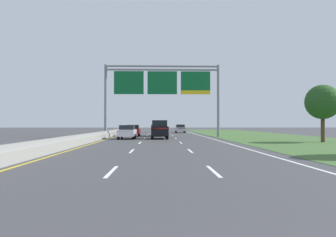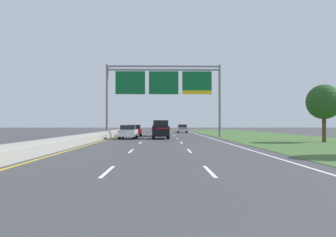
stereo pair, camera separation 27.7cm
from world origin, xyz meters
The scene contains 12 objects.
ground_plane centered at (0.00, 35.00, 0.00)m, with size 220.00×220.00×0.00m, color #3D3D3F.
lane_striping centered at (0.00, 34.54, 0.00)m, with size 11.96×106.00×0.01m.
grass_verge_right centered at (13.95, 35.00, 0.01)m, with size 14.00×110.00×0.02m, color #3D602D.
median_barrier_concrete centered at (-6.60, 35.00, 0.35)m, with size 0.60×110.00×0.85m.
overhead_sign_gantry centered at (0.30, 41.58, 6.68)m, with size 15.06×0.42×9.44m.
pickup_truck_darkgreen centered at (-0.22, 44.94, 1.07)m, with size 2.16×5.46×2.20m.
car_black_centre_lane_suv centered at (-0.06, 36.47, 1.10)m, with size 1.97×4.73×2.11m.
car_gold_centre_lane_sedan centered at (-0.16, 62.06, 0.82)m, with size 1.86×4.42×1.57m.
car_red_left_lane_sedan centered at (-3.69, 44.56, 0.82)m, with size 1.93×4.45×1.57m.
car_white_left_lane_sedan centered at (-3.73, 36.24, 0.82)m, with size 1.86×4.42×1.57m.
car_silver_right_lane_sedan centered at (3.89, 61.13, 0.82)m, with size 1.83×4.41×1.57m.
roadside_tree_mid centered at (15.10, 28.89, 3.73)m, with size 3.21×3.21×5.36m.
Camera 2 is at (0.14, -1.59, 1.73)m, focal length 35.56 mm.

